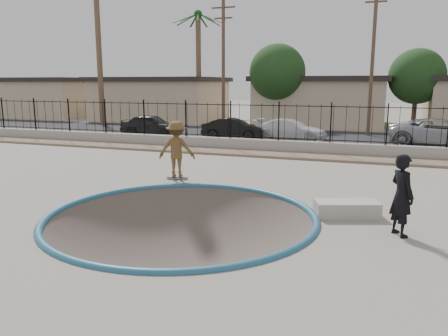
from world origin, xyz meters
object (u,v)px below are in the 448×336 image
at_px(videographer, 402,195).
at_px(skater, 177,152).
at_px(concrete_ledge, 347,209).
at_px(car_b, 233,129).
at_px(car_d, 441,133).
at_px(skateboard, 177,178).
at_px(car_c, 290,129).
at_px(car_a, 152,125).

bearing_deg(videographer, skater, 29.03).
relative_size(concrete_ledge, car_b, 0.42).
bearing_deg(skater, car_d, -145.15).
height_order(skateboard, car_d, car_d).
bearing_deg(videographer, car_b, -3.83).
bearing_deg(car_c, car_a, 98.00).
relative_size(car_b, car_d, 0.71).
distance_m(videographer, car_a, 20.75).
distance_m(skater, concrete_ledge, 6.59).
bearing_deg(skater, car_a, -73.11).
bearing_deg(skateboard, car_d, 36.58).
bearing_deg(car_d, videographer, 175.64).
relative_size(skateboard, car_c, 0.18).
bearing_deg(skateboard, car_a, 108.62).
xyz_separation_m(car_b, car_d, (11.53, 0.60, 0.12)).
xyz_separation_m(car_b, car_c, (3.40, 0.59, 0.00)).
relative_size(videographer, car_c, 0.43).
xyz_separation_m(skater, car_a, (-7.21, 11.26, -0.28)).
bearing_deg(car_a, car_d, -91.14).
distance_m(skater, videographer, 8.11).
xyz_separation_m(videographer, car_d, (2.60, 15.60, -0.15)).
xyz_separation_m(skater, videographer, (7.26, -3.60, -0.06)).
distance_m(concrete_ledge, car_c, 15.16).
distance_m(skateboard, concrete_ledge, 6.55).
xyz_separation_m(skateboard, car_b, (-1.67, 11.40, 0.60)).
relative_size(skateboard, concrete_ledge, 0.49).
bearing_deg(car_d, skater, 145.68).
bearing_deg(car_b, car_d, -91.38).
bearing_deg(car_b, concrete_ledge, -155.39).
relative_size(car_c, car_d, 0.81).
distance_m(skateboard, videographer, 8.15).
xyz_separation_m(car_a, car_d, (17.07, 0.74, 0.06)).
height_order(videographer, car_b, videographer).
height_order(skateboard, car_b, car_b).
relative_size(concrete_ledge, car_a, 0.40).
height_order(car_b, car_c, car_c).
relative_size(concrete_ledge, car_c, 0.37).
xyz_separation_m(concrete_ledge, car_a, (-13.25, 13.79, 0.52)).
height_order(concrete_ledge, car_a, car_a).
xyz_separation_m(car_c, car_d, (8.14, 0.00, 0.12)).
relative_size(skater, car_b, 0.53).
bearing_deg(car_c, concrete_ledge, -160.18).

